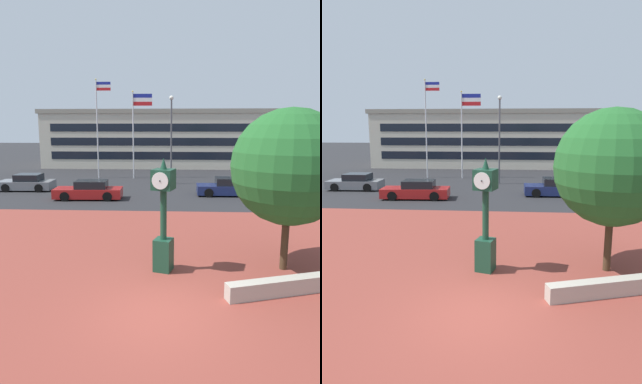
{
  "view_description": "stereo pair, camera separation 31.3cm",
  "coord_description": "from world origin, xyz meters",
  "views": [
    {
      "loc": [
        0.45,
        -8.64,
        4.88
      ],
      "look_at": [
        -0.15,
        2.75,
        2.78
      ],
      "focal_mm": 33.12,
      "sensor_mm": 36.0,
      "label": 1
    },
    {
      "loc": [
        0.77,
        -8.62,
        4.88
      ],
      "look_at": [
        -0.15,
        2.75,
        2.78
      ],
      "focal_mm": 33.12,
      "sensor_mm": 36.0,
      "label": 2
    }
  ],
  "objects": [
    {
      "name": "car_street_near",
      "position": [
        -5.66,
        14.94,
        0.57
      ],
      "size": [
        4.66,
        1.96,
        1.28
      ],
      "rotation": [
        0.0,
        0.0,
        1.62
      ],
      "color": "maroon",
      "rests_on": "ground"
    },
    {
      "name": "car_street_distant",
      "position": [
        -11.35,
        18.06,
        0.57
      ],
      "size": [
        4.17,
        2.06,
        1.28
      ],
      "rotation": [
        0.0,
        0.0,
        1.6
      ],
      "color": "slate",
      "rests_on": "ground"
    },
    {
      "name": "street_clock",
      "position": [
        -0.04,
        2.9,
        1.84
      ],
      "size": [
        0.84,
        0.86,
        3.9
      ],
      "rotation": [
        0.0,
        0.0,
        -0.28
      ],
      "color": "#19422D",
      "rests_on": "ground"
    },
    {
      "name": "ground_plane",
      "position": [
        0.0,
        0.0,
        0.0
      ],
      "size": [
        200.0,
        200.0,
        0.0
      ],
      "primitive_type": "plane",
      "color": "#262628"
    },
    {
      "name": "street_lamp_post",
      "position": [
        -0.19,
        21.83,
        4.49
      ],
      "size": [
        0.36,
        0.36,
        7.46
      ],
      "color": "#4C4C51",
      "rests_on": "ground"
    },
    {
      "name": "car_street_far",
      "position": [
        3.95,
        16.79,
        0.57
      ],
      "size": [
        4.22,
        1.88,
        1.28
      ],
      "rotation": [
        0.0,
        0.0,
        1.57
      ],
      "color": "navy",
      "rests_on": "ground"
    },
    {
      "name": "plaza_tree",
      "position": [
        4.34,
        3.38,
        3.49
      ],
      "size": [
        4.19,
        3.9,
        5.53
      ],
      "color": "#42301E",
      "rests_on": "ground"
    },
    {
      "name": "flagpole_primary",
      "position": [
        -7.17,
        25.02,
        5.27
      ],
      "size": [
        1.44,
        0.14,
        9.27
      ],
      "color": "silver",
      "rests_on": "ground"
    },
    {
      "name": "planter_wall",
      "position": [
        3.39,
        1.24,
        0.25
      ],
      "size": [
        3.18,
        1.33,
        0.5
      ],
      "primitive_type": "cube",
      "rotation": [
        0.0,
        0.0,
        0.3
      ],
      "color": "#ADA393",
      "rests_on": "ground"
    },
    {
      "name": "plaza_brick_paving",
      "position": [
        0.0,
        3.79,
        0.0
      ],
      "size": [
        44.0,
        15.57,
        0.01
      ],
      "primitive_type": "cube",
      "color": "brown",
      "rests_on": "ground"
    },
    {
      "name": "flagpole_secondary",
      "position": [
        -3.6,
        25.02,
        5.01
      ],
      "size": [
        1.87,
        0.14,
        8.18
      ],
      "color": "silver",
      "rests_on": "ground"
    },
    {
      "name": "car_street_mid",
      "position": [
        9.89,
        17.43,
        0.57
      ],
      "size": [
        4.1,
        1.93,
        1.28
      ],
      "rotation": [
        0.0,
        0.0,
        1.54
      ],
      "color": "#B7BABF",
      "rests_on": "ground"
    },
    {
      "name": "civic_building",
      "position": [
        -2.11,
        37.74,
        3.46
      ],
      "size": [
        28.02,
        11.05,
        6.91
      ],
      "color": "beige",
      "rests_on": "ground"
    }
  ]
}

